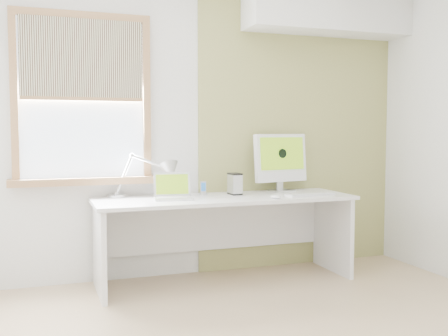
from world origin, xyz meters
name	(u,v)px	position (x,y,z in m)	size (l,w,h in m)	color
room	(284,129)	(0.00, 0.00, 1.30)	(4.04, 3.54, 2.64)	tan
accent_wall	(298,130)	(1.00, 1.74, 1.30)	(2.00, 0.02, 2.60)	#918E4E
soffit	(327,11)	(1.20, 1.57, 2.40)	(1.60, 0.40, 0.42)	white
window	(83,100)	(-1.00, 1.71, 1.54)	(1.20, 0.14, 1.42)	olive
desk	(223,218)	(0.13, 1.44, 0.53)	(2.20, 0.70, 0.73)	silver
desk_lamp	(160,174)	(-0.39, 1.57, 0.92)	(0.63, 0.34, 0.37)	#BBBDC0
laptop	(173,192)	(-0.32, 1.40, 0.78)	(0.34, 0.29, 0.21)	#BBBDC0
phone_dock	(203,191)	(0.00, 1.59, 0.76)	(0.07, 0.07, 0.12)	#BBBDC0
external_drive	(235,184)	(0.26, 1.51, 0.82)	(0.10, 0.15, 0.19)	#BBBDC0
imac	(281,159)	(0.75, 1.61, 1.03)	(0.55, 0.21, 0.53)	#BBBDC0
keyboard	(310,194)	(0.85, 1.22, 0.74)	(0.47, 0.18, 0.02)	white
mouse	(276,197)	(0.48, 1.13, 0.75)	(0.06, 0.11, 0.03)	white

